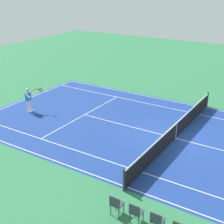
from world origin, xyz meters
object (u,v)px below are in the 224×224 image
tennis_ball (111,104)px  spectator_chair_1 (157,220)px  tennis_player_near (29,99)px  spectator_chair_3 (116,204)px  spectator_chair_2 (136,212)px  tennis_net (176,130)px

tennis_ball → spectator_chair_1: 12.75m
tennis_player_near → spectator_chair_3: tennis_player_near is taller
spectator_chair_1 → spectator_chair_2: size_ratio=1.00×
tennis_ball → spectator_chair_3: size_ratio=0.08×
spectator_chair_1 → tennis_player_near: bearing=-25.5°
spectator_chair_1 → spectator_chair_3: same height
tennis_ball → spectator_chair_1: bearing=129.6°
spectator_chair_1 → spectator_chair_3: (1.68, 0.00, 0.00)m
tennis_net → spectator_chair_3: 7.28m
tennis_player_near → spectator_chair_2: bearing=152.9°
tennis_player_near → spectator_chair_3: bearing=151.0°
tennis_net → spectator_chair_3: (-0.51, 7.26, 0.03)m
tennis_ball → spectator_chair_2: (-7.27, 9.82, 0.49)m
tennis_net → tennis_ball: 6.46m
tennis_ball → tennis_net: bearing=156.7°
tennis_net → tennis_player_near: bearing=8.8°
tennis_player_near → tennis_ball: (-3.93, -4.08, -0.90)m
tennis_net → spectator_chair_1: size_ratio=13.30×
spectator_chair_2 → tennis_player_near: bearing=-27.1°
spectator_chair_1 → spectator_chair_2: same height
tennis_player_near → spectator_chair_1: bearing=154.5°
tennis_net → spectator_chair_3: size_ratio=13.30×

